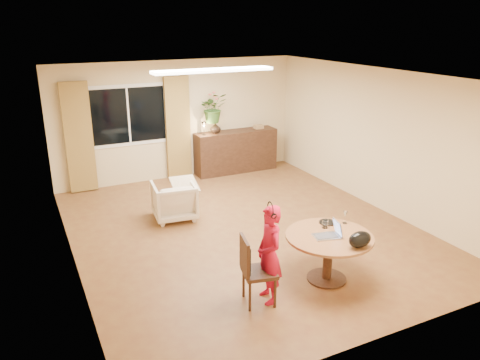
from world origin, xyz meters
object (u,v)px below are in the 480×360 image
(dining_table, at_px, (329,245))
(dining_chair, at_px, (259,270))
(armchair, at_px, (174,201))
(sideboard, at_px, (236,151))
(child, at_px, (269,255))

(dining_table, distance_m, dining_chair, 1.11)
(dining_chair, relative_size, armchair, 1.22)
(dining_table, xyz_separation_m, armchair, (-1.22, 2.93, -0.19))
(dining_chair, distance_m, armchair, 3.01)
(armchair, bearing_deg, dining_chair, 98.71)
(dining_table, bearing_deg, armchair, 112.56)
(sideboard, bearing_deg, child, -111.07)
(dining_chair, bearing_deg, dining_table, 16.37)
(child, xyz_separation_m, armchair, (-0.25, 3.01, -0.30))
(dining_chair, xyz_separation_m, armchair, (-0.12, 3.01, -0.12))
(child, bearing_deg, dining_table, 101.58)
(armchair, height_order, sideboard, sideboard)
(dining_chair, height_order, child, child)
(armchair, bearing_deg, child, 101.31)
(child, xyz_separation_m, sideboard, (1.94, 5.03, -0.16))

